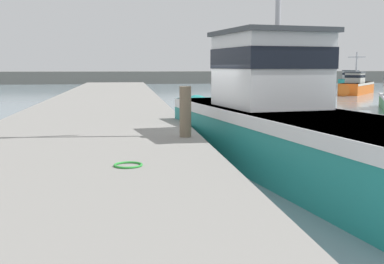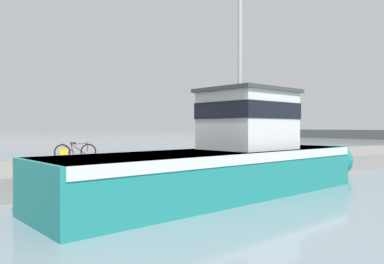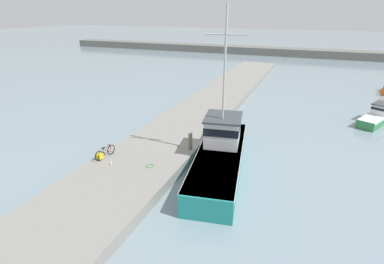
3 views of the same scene
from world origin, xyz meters
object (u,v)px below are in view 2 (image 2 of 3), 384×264
(bicycle_touring, at_px, (72,152))
(mooring_post, at_px, (200,148))
(fishing_boat_main, at_px, (232,158))
(water_bottle_on_curb, at_px, (62,159))

(bicycle_touring, height_order, mooring_post, mooring_post)
(fishing_boat_main, relative_size, mooring_post, 10.46)
(mooring_post, bearing_deg, water_bottle_on_curb, -132.40)
(fishing_boat_main, distance_m, bicycle_touring, 7.98)
(fishing_boat_main, height_order, mooring_post, fishing_boat_main)
(fishing_boat_main, distance_m, water_bottle_on_curb, 7.32)
(fishing_boat_main, xyz_separation_m, bicycle_touring, (-7.31, -3.21, -0.10))
(bicycle_touring, relative_size, water_bottle_on_curb, 7.14)
(mooring_post, height_order, water_bottle_on_curb, mooring_post)
(bicycle_touring, bearing_deg, mooring_post, 45.33)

